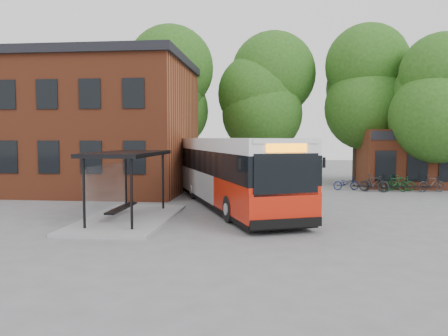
# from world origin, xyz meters

# --- Properties ---
(ground) EXTENTS (100.00, 100.00, 0.00)m
(ground) POSITION_xyz_m (0.00, 0.00, 0.00)
(ground) COLOR #606062
(station_building) EXTENTS (18.40, 10.40, 8.50)m
(station_building) POSITION_xyz_m (-13.00, 9.00, 4.25)
(station_building) COLOR brown
(station_building) RESTS_ON ground
(bus_shelter) EXTENTS (3.60, 7.00, 2.90)m
(bus_shelter) POSITION_xyz_m (-4.50, -1.00, 1.45)
(bus_shelter) COLOR black
(bus_shelter) RESTS_ON ground
(bike_rail) EXTENTS (5.20, 0.10, 0.38)m
(bike_rail) POSITION_xyz_m (9.28, 10.00, 0.19)
(bike_rail) COLOR black
(bike_rail) RESTS_ON ground
(tree_0) EXTENTS (7.92, 7.92, 11.00)m
(tree_0) POSITION_xyz_m (-6.00, 16.00, 5.50)
(tree_0) COLOR #214D14
(tree_0) RESTS_ON ground
(tree_1) EXTENTS (7.92, 7.92, 10.40)m
(tree_1) POSITION_xyz_m (1.00, 17.00, 5.20)
(tree_1) COLOR #214D14
(tree_1) RESTS_ON ground
(tree_2) EXTENTS (7.92, 7.92, 11.00)m
(tree_2) POSITION_xyz_m (8.00, 16.00, 5.50)
(tree_2) COLOR #214D14
(tree_2) RESTS_ON ground
(tree_3) EXTENTS (7.04, 7.04, 9.28)m
(tree_3) POSITION_xyz_m (13.00, 12.00, 4.64)
(tree_3) COLOR #214D14
(tree_3) RESTS_ON ground
(city_bus) EXTENTS (7.66, 13.61, 3.43)m
(city_bus) POSITION_xyz_m (-0.49, 2.94, 1.72)
(city_bus) COLOR red
(city_bus) RESTS_ON ground
(bicycle_0) EXTENTS (1.79, 0.89, 0.90)m
(bicycle_0) POSITION_xyz_m (6.43, 10.73, 0.45)
(bicycle_0) COLOR #0A134D
(bicycle_0) RESTS_ON ground
(bicycle_1) EXTENTS (1.91, 1.19, 1.11)m
(bicycle_1) POSITION_xyz_m (7.99, 9.78, 0.56)
(bicycle_1) COLOR #222227
(bicycle_1) RESTS_ON ground
(bicycle_2) EXTENTS (1.92, 1.22, 0.95)m
(bicycle_2) POSITION_xyz_m (8.10, 10.30, 0.48)
(bicycle_2) COLOR black
(bicycle_2) RESTS_ON ground
(bicycle_3) EXTENTS (1.73, 0.50, 1.04)m
(bicycle_3) POSITION_xyz_m (9.35, 10.04, 0.52)
(bicycle_3) COLOR black
(bicycle_3) RESTS_ON ground
(bicycle_5) EXTENTS (1.78, 0.87, 1.03)m
(bicycle_5) POSITION_xyz_m (9.88, 10.60, 0.52)
(bicycle_5) COLOR #154220
(bicycle_5) RESTS_ON ground
(bicycle_7) EXTENTS (1.85, 0.82, 1.07)m
(bicycle_7) POSITION_xyz_m (11.65, 10.17, 0.54)
(bicycle_7) COLOR #26262A
(bicycle_7) RESTS_ON ground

